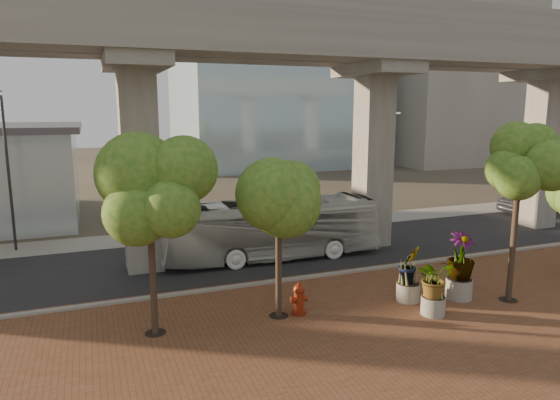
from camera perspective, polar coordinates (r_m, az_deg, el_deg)
name	(u,v)px	position (r m, az deg, el deg)	size (l,w,h in m)	color
ground	(281,267)	(23.62, 0.15, -7.68)	(160.00, 160.00, 0.00)	#3E372D
brick_plaza	(371,339)	(16.93, 10.33, -15.36)	(70.00, 13.00, 0.06)	brown
asphalt_road	(267,255)	(25.40, -1.48, -6.33)	(90.00, 8.00, 0.04)	black
curb_strip	(298,279)	(21.84, 2.07, -9.00)	(70.00, 0.25, 0.16)	gray
far_sidewalk	(237,231)	(30.46, -4.95, -3.50)	(90.00, 3.00, 0.06)	gray
transit_viaduct	(266,110)	(24.33, -1.57, 10.29)	(72.00, 5.60, 12.40)	gray
midrise_block	(447,73)	(73.41, 18.51, 13.55)	(18.00, 16.00, 24.00)	#9E988E
transit_bus	(271,229)	(24.51, -1.00, -3.33)	(2.55, 10.86, 3.03)	silver
parked_car	(530,203)	(39.40, 26.63, -0.32)	(1.58, 4.55, 1.50)	black
fire_hydrant	(299,299)	(18.20, 2.17, -11.23)	(0.59, 0.53, 1.18)	maroon
planter_front	(434,281)	(18.73, 17.24, -8.80)	(1.90, 1.90, 2.09)	#A19E92
planter_right	(461,259)	(20.51, 19.96, -6.33)	(2.46, 2.46, 2.63)	gray
planter_left	(409,267)	(19.75, 14.54, -7.47)	(1.99, 1.99, 2.19)	#9D9B8E
street_tree_far_west	(149,200)	(16.14, -14.74, 0.04)	(3.99, 3.99, 6.31)	#3F3124
street_tree_near_west	(279,197)	(17.01, -0.16, 0.31)	(3.77, 3.77, 6.03)	#3F3124
street_tree_near_east	(519,170)	(20.37, 25.69, 3.08)	(3.71, 3.71, 6.76)	#3F3124
streetlamp_west	(7,160)	(28.71, -28.75, 4.00)	(0.40, 1.18, 8.17)	#2A2A2F
streetlamp_east	(388,159)	(32.17, 12.23, 4.58)	(0.36, 1.04, 7.18)	#343339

